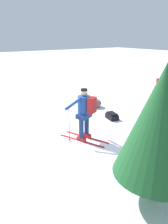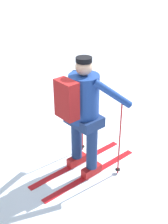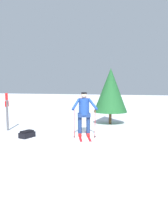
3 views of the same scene
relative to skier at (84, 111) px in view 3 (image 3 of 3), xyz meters
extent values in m
plane|color=white|center=(-0.02, -0.44, -0.98)|extent=(80.00, 80.00, 0.00)
cube|color=red|center=(0.04, -0.16, -0.97)|extent=(1.55, 0.72, 0.01)
cube|color=red|center=(0.04, -0.16, -0.91)|extent=(0.32, 0.22, 0.12)
cylinder|color=navy|center=(0.04, -0.16, -0.50)|extent=(0.15, 0.15, 0.69)
cube|color=red|center=(-0.08, 0.14, -0.97)|extent=(1.55, 0.72, 0.01)
cube|color=red|center=(-0.08, 0.14, -0.91)|extent=(0.32, 0.22, 0.12)
cylinder|color=navy|center=(-0.08, 0.14, -0.50)|extent=(0.15, 0.15, 0.69)
cube|color=navy|center=(-0.02, -0.01, -0.16)|extent=(0.49, 0.56, 0.14)
cylinder|color=navy|center=(-0.02, -0.01, 0.15)|extent=(0.39, 0.39, 0.62)
sphere|color=tan|center=(-0.02, -0.01, 0.57)|extent=(0.21, 0.21, 0.21)
cylinder|color=black|center=(-0.02, -0.01, 0.66)|extent=(0.20, 0.20, 0.06)
cube|color=maroon|center=(0.24, 0.10, 0.22)|extent=(0.27, 0.34, 0.48)
cylinder|color=red|center=(-0.15, -0.47, -0.40)|extent=(0.02, 0.02, 1.15)
cylinder|color=black|center=(-0.15, -0.47, -0.92)|extent=(0.07, 0.07, 0.01)
cylinder|color=navy|center=(-0.08, -0.37, 0.26)|extent=(0.37, 0.47, 0.42)
cylinder|color=red|center=(-0.44, 0.23, -0.40)|extent=(0.02, 0.02, 1.15)
cylinder|color=black|center=(-0.44, 0.23, -0.92)|extent=(0.07, 0.07, 0.01)
cylinder|color=navy|center=(-0.32, 0.20, 0.26)|extent=(0.52, 0.18, 0.42)
cube|color=black|center=(-0.85, 1.94, -0.88)|extent=(0.61, 0.45, 0.20)
cube|color=black|center=(-0.85, 1.94, -0.75)|extent=(0.51, 0.37, 0.06)
cylinder|color=#4C4C51|center=(0.01, 3.45, -0.18)|extent=(0.10, 0.10, 1.60)
cylinder|color=red|center=(0.01, 3.45, 0.48)|extent=(0.11, 0.11, 0.29)
cube|color=red|center=(0.01, 3.45, 0.18)|extent=(0.24, 0.04, 0.24)
cylinder|color=#4C331E|center=(2.97, -0.41, -0.67)|extent=(0.14, 0.14, 0.61)
cone|color=#194C23|center=(2.97, -0.41, 0.71)|extent=(1.66, 1.66, 2.16)
camera|label=1|loc=(5.18, -3.67, 2.20)|focal=35.00mm
camera|label=2|loc=(1.12, 3.37, 1.87)|focal=50.00mm
camera|label=3|loc=(-7.72, -2.54, 0.92)|focal=35.00mm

